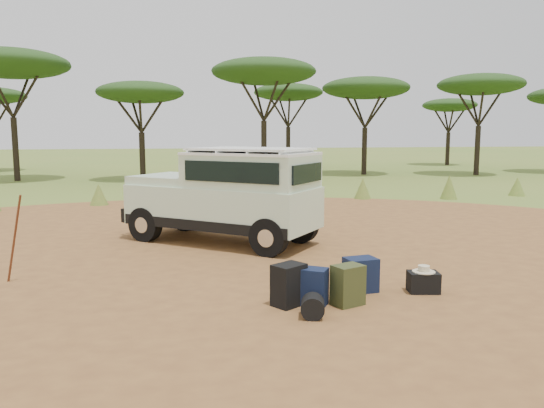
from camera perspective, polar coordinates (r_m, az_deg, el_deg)
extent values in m
plane|color=olive|center=(8.97, -5.94, -7.52)|extent=(140.00, 140.00, 0.00)
cylinder|color=#905E2F|center=(8.97, -5.94, -7.50)|extent=(23.00, 23.00, 0.01)
cone|color=olive|center=(18.08, -18.14, 0.98)|extent=(0.60, 0.60, 0.70)
cone|color=olive|center=(17.55, -8.55, 1.42)|extent=(0.60, 0.60, 0.90)
cone|color=olive|center=(17.54, 1.35, 1.33)|extent=(0.60, 0.60, 0.80)
cone|color=olive|center=(19.07, 9.74, 1.66)|extent=(0.60, 0.60, 0.75)
cone|color=olive|center=(19.80, 18.51, 1.74)|extent=(0.60, 0.60, 0.85)
cone|color=olive|center=(21.77, 24.87, 1.73)|extent=(0.60, 0.60, 0.70)
cylinder|color=black|center=(28.58, -25.87, 5.31)|extent=(0.28, 0.28, 3.06)
ellipsoid|color=#213B15|center=(28.74, -26.36, 13.39)|extent=(5.50, 5.50, 1.38)
cylinder|color=black|center=(26.88, -13.77, 4.99)|extent=(0.28, 0.28, 2.34)
ellipsoid|color=#213B15|center=(26.92, -13.98, 11.58)|extent=(4.20, 4.20, 1.05)
cylinder|color=black|center=(26.87, -0.87, 5.83)|extent=(0.28, 0.28, 2.93)
ellipsoid|color=#213B15|center=(27.01, -0.89, 14.06)|extent=(5.20, 5.20, 1.30)
cylinder|color=black|center=(30.13, 9.90, 5.62)|extent=(0.28, 0.28, 2.61)
ellipsoid|color=#213B15|center=(30.21, 10.06, 12.18)|extent=(4.80, 4.80, 1.20)
cylinder|color=black|center=(31.47, 21.20, 5.39)|extent=(0.28, 0.28, 2.70)
ellipsoid|color=#213B15|center=(31.56, 21.52, 11.87)|extent=(4.60, 4.60, 1.15)
cylinder|color=black|center=(35.01, 1.75, 6.09)|extent=(0.28, 0.28, 2.70)
ellipsoid|color=#213B15|center=(35.09, 1.77, 11.92)|extent=(4.50, 4.50, 1.12)
cylinder|color=black|center=(40.32, 18.37, 5.66)|extent=(0.28, 0.28, 2.34)
ellipsoid|color=#213B15|center=(40.34, 18.56, 10.05)|extent=(3.80, 3.80, 0.95)
cube|color=beige|center=(11.39, -5.38, -0.15)|extent=(4.17, 3.82, 0.85)
cube|color=black|center=(11.43, -5.36, -1.72)|extent=(4.13, 3.79, 0.21)
cube|color=beige|center=(10.93, -2.27, 3.56)|extent=(2.94, 2.80, 0.67)
cube|color=white|center=(10.91, -2.28, 5.46)|extent=(2.96, 2.83, 0.05)
cube|color=white|center=(10.91, -2.28, 5.93)|extent=(2.74, 2.63, 0.04)
cube|color=beige|center=(12.07, -10.46, 2.66)|extent=(2.13, 2.14, 0.18)
cube|color=black|center=(11.59, -7.54, 3.90)|extent=(0.97, 1.15, 0.47)
cube|color=black|center=(10.24, -4.55, 3.45)|extent=(1.67, 1.36, 0.40)
cube|color=black|center=(11.63, -0.26, 3.98)|extent=(1.67, 1.36, 0.40)
cube|color=black|center=(10.35, 3.81, 3.32)|extent=(0.87, 1.06, 0.37)
cube|color=black|center=(12.67, -13.20, -0.73)|extent=(1.12, 1.34, 0.30)
cylinder|color=black|center=(12.65, -13.67, 2.52)|extent=(0.78, 0.94, 0.06)
cylinder|color=black|center=(12.70, -13.60, 0.39)|extent=(0.78, 0.94, 0.06)
cylinder|color=silver|center=(12.50, -14.47, 1.60)|extent=(0.17, 0.19, 0.20)
cylinder|color=silver|center=(12.87, -12.97, 1.82)|extent=(0.17, 0.19, 0.20)
cube|color=white|center=(12.70, -13.46, -0.22)|extent=(0.26, 0.31, 0.11)
cylinder|color=black|center=(12.20, -5.13, 3.66)|extent=(0.10, 0.10, 0.74)
cylinder|color=black|center=(11.80, -13.48, -2.14)|extent=(0.74, 0.67, 0.75)
cylinder|color=black|center=(12.90, -9.25, -1.19)|extent=(0.74, 0.67, 0.75)
cylinder|color=black|center=(10.08, -0.35, -3.59)|extent=(0.74, 0.67, 0.75)
cylinder|color=black|center=(11.34, 3.10, -2.33)|extent=(0.74, 0.67, 0.75)
cylinder|color=#612E17|center=(9.18, -25.98, -3.42)|extent=(0.36, 0.25, 1.41)
cube|color=black|center=(7.30, 1.82, -8.71)|extent=(0.53, 0.49, 0.58)
cube|color=#13223D|center=(7.34, 4.36, -8.88)|extent=(0.48, 0.45, 0.52)
cube|color=#3E441F|center=(7.38, 8.16, -8.66)|extent=(0.48, 0.42, 0.56)
cube|color=#13223D|center=(8.03, 9.50, -7.53)|extent=(0.50, 0.40, 0.51)
cube|color=black|center=(8.22, 15.96, -8.10)|extent=(0.49, 0.39, 0.31)
cylinder|color=black|center=(6.89, 4.40, -10.95)|extent=(0.37, 0.37, 0.30)
cylinder|color=beige|center=(8.17, 16.00, -7.00)|extent=(0.33, 0.33, 0.01)
cylinder|color=beige|center=(8.16, 16.02, -6.67)|extent=(0.17, 0.17, 0.08)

